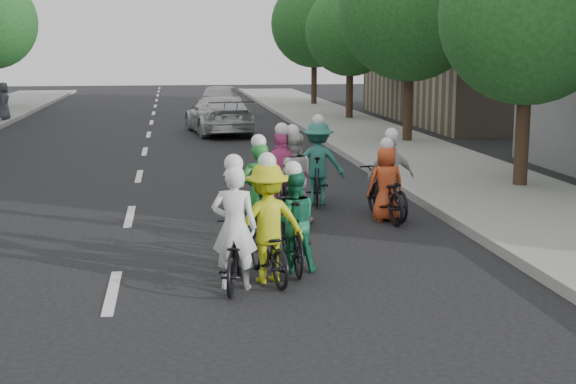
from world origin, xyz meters
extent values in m
plane|color=black|center=(0.00, 0.00, 0.00)|extent=(120.00, 120.00, 0.00)
cube|color=gray|center=(8.00, 10.00, 0.07)|extent=(4.00, 80.00, 0.15)
cube|color=#999993|center=(6.05, 10.00, 0.09)|extent=(0.18, 80.00, 0.18)
cube|color=gray|center=(16.00, 24.00, 4.00)|extent=(10.00, 14.00, 8.00)
cylinder|color=black|center=(8.80, 6.60, 1.14)|extent=(0.32, 0.32, 2.27)
sphere|color=#194617|center=(8.80, 6.60, 3.97)|extent=(4.00, 4.00, 4.00)
cylinder|color=black|center=(8.80, 15.60, 1.24)|extent=(0.32, 0.32, 2.48)
sphere|color=#194617|center=(8.80, 15.60, 4.53)|extent=(4.80, 4.80, 4.80)
cylinder|color=black|center=(8.80, 24.60, 1.14)|extent=(0.32, 0.32, 2.27)
sphere|color=#194617|center=(8.80, 24.60, 3.97)|extent=(4.00, 4.00, 4.00)
cylinder|color=black|center=(8.80, 33.60, 1.24)|extent=(0.32, 0.32, 2.48)
sphere|color=#194617|center=(8.80, 33.60, 4.53)|extent=(4.80, 4.80, 4.80)
imported|color=black|center=(1.67, 0.06, 0.43)|extent=(0.86, 1.70, 0.85)
imported|color=white|center=(1.67, -0.04, 0.86)|extent=(0.69, 0.52, 1.72)
sphere|color=white|center=(1.67, -0.04, 1.74)|extent=(0.26, 0.26, 0.26)
imported|color=black|center=(2.59, 0.80, 0.55)|extent=(0.54, 1.84, 1.10)
imported|color=#176A45|center=(2.59, 0.70, 0.75)|extent=(0.74, 0.58, 1.50)
sphere|color=white|center=(2.59, 0.70, 1.52)|extent=(0.26, 0.26, 0.26)
imported|color=black|center=(2.15, 0.34, 0.45)|extent=(0.93, 1.81, 0.90)
imported|color=#BEC816|center=(2.15, 0.24, 0.85)|extent=(1.20, 0.84, 1.70)
sphere|color=white|center=(2.15, 0.24, 1.72)|extent=(0.26, 0.26, 0.26)
imported|color=black|center=(2.88, 4.09, 0.57)|extent=(0.82, 1.97, 1.15)
imported|color=#F255AA|center=(2.88, 3.99, 0.88)|extent=(1.08, 0.58, 1.75)
sphere|color=white|center=(2.88, 3.99, 1.77)|extent=(0.26, 0.26, 0.26)
imported|color=black|center=(4.87, 4.01, 0.50)|extent=(0.82, 1.94, 0.99)
imported|color=#CD4720|center=(4.87, 3.91, 0.73)|extent=(0.75, 0.52, 1.45)
sphere|color=white|center=(4.87, 3.91, 1.47)|extent=(0.26, 0.26, 0.26)
imported|color=black|center=(2.31, 2.79, 0.51)|extent=(0.64, 1.73, 1.02)
imported|color=#23832E|center=(2.31, 2.69, 0.84)|extent=(0.65, 0.46, 1.69)
sphere|color=white|center=(2.31, 2.69, 1.71)|extent=(0.26, 0.26, 0.26)
imported|color=black|center=(3.09, 4.13, 0.50)|extent=(0.83, 1.97, 1.01)
imported|color=silver|center=(3.09, 4.03, 0.86)|extent=(0.88, 0.72, 1.71)
sphere|color=white|center=(3.09, 4.03, 1.73)|extent=(0.26, 0.26, 0.26)
imported|color=black|center=(3.87, 5.76, 0.52)|extent=(0.78, 1.80, 1.05)
imported|color=#277768|center=(3.87, 5.66, 0.88)|extent=(1.23, 0.83, 1.76)
sphere|color=white|center=(3.87, 5.66, 1.78)|extent=(0.26, 0.26, 0.26)
imported|color=black|center=(5.02, 4.24, 0.48)|extent=(0.82, 1.90, 0.97)
imported|color=silver|center=(5.02, 4.14, 0.81)|extent=(0.98, 0.48, 1.61)
sphere|color=white|center=(5.02, 4.14, 1.63)|extent=(0.26, 0.26, 0.26)
imported|color=#B7B7BC|center=(2.66, 19.90, 0.73)|extent=(2.67, 5.22, 1.45)
imported|color=silver|center=(3.24, 27.70, 0.78)|extent=(2.61, 4.85, 1.57)
imported|color=#484955|center=(-6.31, 25.59, 0.96)|extent=(0.55, 0.81, 1.62)
camera|label=1|loc=(0.85, -10.69, 3.29)|focal=50.00mm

